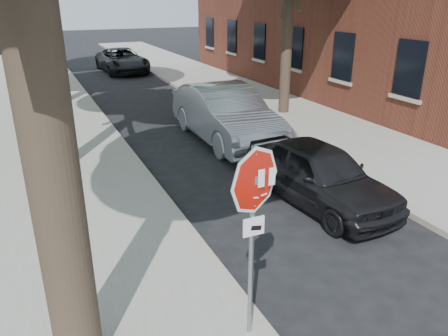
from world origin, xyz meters
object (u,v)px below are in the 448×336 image
at_px(car_a, 319,174).
at_px(car_d, 122,60).
at_px(stop_sign, 254,209).
at_px(car_b, 225,114).

xyz_separation_m(car_a, car_d, (-0.05, 19.60, 0.02)).
xyz_separation_m(stop_sign, car_a, (3.30, 3.10, -1.27)).
bearing_deg(car_d, car_b, -92.18).
bearing_deg(car_d, car_a, -92.23).
height_order(car_a, car_b, car_b).
height_order(stop_sign, car_b, stop_sign).
bearing_deg(stop_sign, car_d, 81.85).
bearing_deg(stop_sign, car_b, 67.59).
relative_size(stop_sign, car_b, 0.50).
distance_m(stop_sign, car_a, 4.70).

